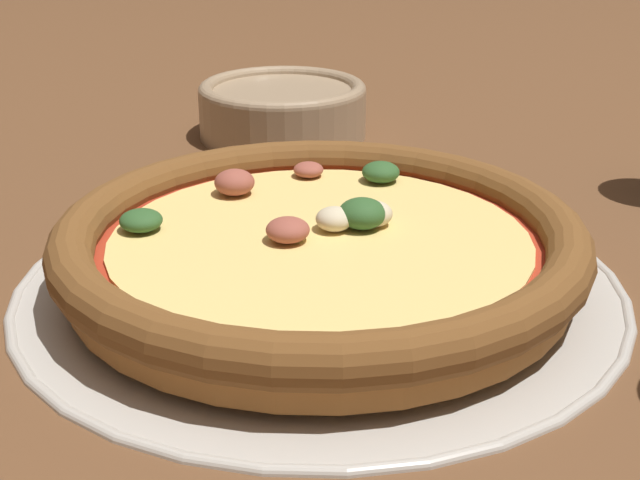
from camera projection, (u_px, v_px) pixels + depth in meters
name	position (u px, v px, depth m)	size (l,w,h in m)	color
ground_plane	(320.00, 285.00, 0.53)	(3.00, 3.00, 0.00)	brown
pizza_tray	(320.00, 281.00, 0.53)	(0.36, 0.36, 0.01)	#B7B2A8
pizza	(320.00, 244.00, 0.52)	(0.31, 0.31, 0.04)	#A86B33
bowl_near	(283.00, 107.00, 0.80)	(0.15, 0.15, 0.05)	#9E8466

